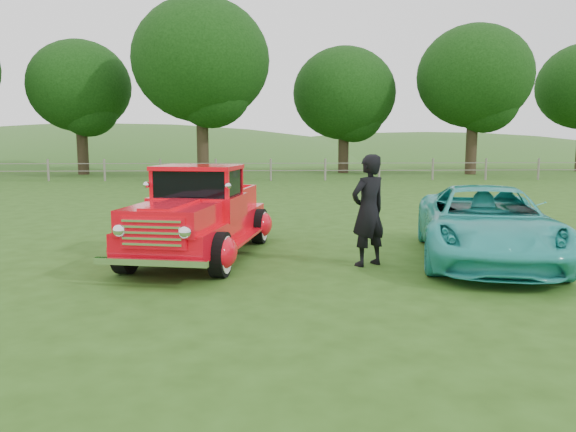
{
  "coord_description": "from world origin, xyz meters",
  "views": [
    {
      "loc": [
        -0.43,
        -8.8,
        2.28
      ],
      "look_at": [
        0.02,
        1.2,
        0.9
      ],
      "focal_mm": 35.0,
      "sensor_mm": 36.0,
      "label": 1
    }
  ],
  "objects_px": {
    "teal_sedan": "(486,224)",
    "tree_near_east": "(344,94)",
    "tree_mid_east": "(474,77)",
    "tree_near_west": "(201,61)",
    "tree_mid_west": "(80,87)",
    "man": "(368,210)",
    "red_pickup": "(200,216)"
  },
  "relations": [
    {
      "from": "tree_mid_east",
      "to": "tree_near_east",
      "type": "bearing_deg",
      "value": 165.96
    },
    {
      "from": "tree_mid_west",
      "to": "red_pickup",
      "type": "relative_size",
      "value": 1.62
    },
    {
      "from": "tree_near_west",
      "to": "tree_mid_west",
      "type": "bearing_deg",
      "value": 159.44
    },
    {
      "from": "teal_sedan",
      "to": "man",
      "type": "relative_size",
      "value": 2.5
    },
    {
      "from": "tree_mid_east",
      "to": "man",
      "type": "relative_size",
      "value": 4.7
    },
    {
      "from": "tree_near_west",
      "to": "teal_sedan",
      "type": "bearing_deg",
      "value": -71.86
    },
    {
      "from": "man",
      "to": "tree_near_east",
      "type": "bearing_deg",
      "value": -128.16
    },
    {
      "from": "tree_mid_east",
      "to": "teal_sedan",
      "type": "xyz_separation_m",
      "value": [
        -9.26,
        -25.61,
        -5.48
      ]
    },
    {
      "from": "red_pickup",
      "to": "teal_sedan",
      "type": "distance_m",
      "value": 5.42
    },
    {
      "from": "tree_mid_west",
      "to": "teal_sedan",
      "type": "xyz_separation_m",
      "value": [
        15.74,
        -26.61,
        -4.85
      ]
    },
    {
      "from": "man",
      "to": "tree_mid_west",
      "type": "bearing_deg",
      "value": -94.37
    },
    {
      "from": "tree_near_east",
      "to": "tree_mid_east",
      "type": "distance_m",
      "value": 8.3
    },
    {
      "from": "tree_near_east",
      "to": "tree_mid_west",
      "type": "bearing_deg",
      "value": -176.63
    },
    {
      "from": "teal_sedan",
      "to": "man",
      "type": "bearing_deg",
      "value": -158.59
    },
    {
      "from": "teal_sedan",
      "to": "tree_near_east",
      "type": "bearing_deg",
      "value": 101.03
    },
    {
      "from": "red_pickup",
      "to": "teal_sedan",
      "type": "relative_size",
      "value": 1.04
    },
    {
      "from": "tree_mid_west",
      "to": "tree_near_east",
      "type": "relative_size",
      "value": 1.02
    },
    {
      "from": "tree_mid_west",
      "to": "tree_near_east",
      "type": "distance_m",
      "value": 17.03
    },
    {
      "from": "tree_near_west",
      "to": "man",
      "type": "xyz_separation_m",
      "value": [
        5.46,
        -23.92,
        -5.79
      ]
    },
    {
      "from": "tree_near_west",
      "to": "teal_sedan",
      "type": "height_order",
      "value": "tree_near_west"
    },
    {
      "from": "man",
      "to": "tree_mid_east",
      "type": "bearing_deg",
      "value": -144.94
    },
    {
      "from": "tree_mid_east",
      "to": "red_pickup",
      "type": "distance_m",
      "value": 29.49
    },
    {
      "from": "tree_near_east",
      "to": "tree_mid_east",
      "type": "relative_size",
      "value": 0.88
    },
    {
      "from": "tree_near_west",
      "to": "tree_near_east",
      "type": "bearing_deg",
      "value": 23.96
    },
    {
      "from": "tree_mid_west",
      "to": "man",
      "type": "distance_m",
      "value": 30.43
    },
    {
      "from": "teal_sedan",
      "to": "tree_near_west",
      "type": "bearing_deg",
      "value": 121.8
    },
    {
      "from": "tree_near_east",
      "to": "tree_mid_east",
      "type": "bearing_deg",
      "value": -14.04
    },
    {
      "from": "tree_mid_west",
      "to": "tree_near_west",
      "type": "height_order",
      "value": "tree_near_west"
    },
    {
      "from": "teal_sedan",
      "to": "tree_mid_west",
      "type": "bearing_deg",
      "value": 134.26
    },
    {
      "from": "teal_sedan",
      "to": "man",
      "type": "xyz_separation_m",
      "value": [
        -2.28,
        -0.31,
        0.31
      ]
    },
    {
      "from": "tree_near_east",
      "to": "man",
      "type": "distance_m",
      "value": 28.46
    },
    {
      "from": "tree_mid_west",
      "to": "tree_near_west",
      "type": "xyz_separation_m",
      "value": [
        8.0,
        -3.0,
        1.25
      ]
    }
  ]
}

